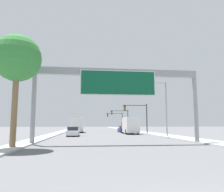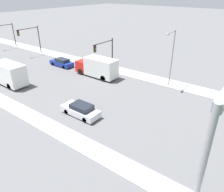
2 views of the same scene
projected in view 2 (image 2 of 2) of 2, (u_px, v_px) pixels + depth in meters
The scene contains 9 objects.
sidewalk_right at pixel (40, 50), 50.74m from camera, with size 3.00×120.00×0.15m.
car_mid_right at pixel (81, 110), 24.91m from camera, with size 1.85×4.71×1.48m.
car_near_left at pixel (62, 63), 40.61m from camera, with size 1.80×4.76×1.46m.
truck_box_primary at pixel (98, 67), 35.45m from camera, with size 2.41×7.47×3.19m.
truck_box_secondary at pixel (7, 73), 32.71m from camera, with size 2.49×7.74×3.34m.
traffic_light_near_intersection at pixel (106, 51), 35.27m from camera, with size 4.83×0.32×5.82m.
traffic_light_mid_block at pixel (32, 36), 45.95m from camera, with size 5.15×0.32×5.95m.
traffic_light_far_intersection at pixel (6, 31), 51.32m from camera, with size 5.40×0.32×5.68m.
street_lamp_right at pixel (171, 55), 30.18m from camera, with size 2.75×0.28×8.21m.
Camera 2 is at (-20.28, 16.28, 13.27)m, focal length 35.00 mm.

